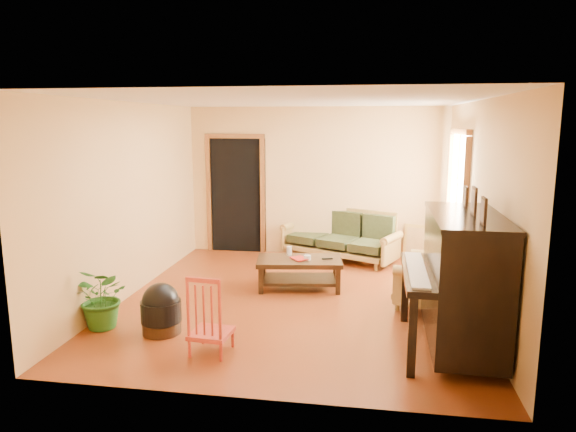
% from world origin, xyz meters
% --- Properties ---
extents(floor, '(5.00, 5.00, 0.00)m').
position_xyz_m(floor, '(0.00, 0.00, 0.00)').
color(floor, '#5B220B').
rests_on(floor, ground).
extents(doorway, '(1.08, 0.16, 2.05)m').
position_xyz_m(doorway, '(-1.45, 2.48, 1.02)').
color(doorway, black).
rests_on(doorway, floor).
extents(window, '(0.12, 1.36, 1.46)m').
position_xyz_m(window, '(2.21, 1.30, 1.50)').
color(window, white).
rests_on(window, right_wall).
extents(sofa, '(2.15, 1.58, 0.85)m').
position_xyz_m(sofa, '(0.45, 2.19, 0.42)').
color(sofa, olive).
rests_on(sofa, floor).
extents(coffee_table, '(1.27, 0.81, 0.43)m').
position_xyz_m(coffee_table, '(-0.02, 0.52, 0.22)').
color(coffee_table, black).
rests_on(coffee_table, floor).
extents(armchair, '(1.13, 1.16, 0.93)m').
position_xyz_m(armchair, '(1.72, 0.04, 0.46)').
color(armchair, olive).
rests_on(armchair, floor).
extents(piano, '(0.98, 1.63, 1.43)m').
position_xyz_m(piano, '(1.90, -1.20, 0.71)').
color(piano, black).
rests_on(piano, floor).
extents(footstool, '(0.57, 0.57, 0.43)m').
position_xyz_m(footstool, '(-1.33, -1.29, 0.21)').
color(footstool, black).
rests_on(footstool, floor).
extents(red_chair, '(0.43, 0.46, 0.84)m').
position_xyz_m(red_chair, '(-0.63, -1.68, 0.42)').
color(red_chair, maroon).
rests_on(red_chair, floor).
extents(leaning_frame, '(0.48, 0.26, 0.63)m').
position_xyz_m(leaning_frame, '(1.78, 2.35, 0.32)').
color(leaning_frame, '#B8933D').
rests_on(leaning_frame, floor).
extents(ceramic_crock, '(0.26, 0.26, 0.27)m').
position_xyz_m(ceramic_crock, '(2.10, 2.22, 0.13)').
color(ceramic_crock, navy).
rests_on(ceramic_crock, floor).
extents(potted_plant, '(0.79, 0.73, 0.73)m').
position_xyz_m(potted_plant, '(-2.03, -1.26, 0.37)').
color(potted_plant, '#235B1A').
rests_on(potted_plant, floor).
extents(book, '(0.29, 0.31, 0.02)m').
position_xyz_m(book, '(-0.09, 0.42, 0.44)').
color(book, maroon).
rests_on(book, coffee_table).
extents(candle, '(0.09, 0.09, 0.12)m').
position_xyz_m(candle, '(-0.19, 0.70, 0.49)').
color(candle, silver).
rests_on(candle, coffee_table).
extents(glass_jar, '(0.12, 0.12, 0.07)m').
position_xyz_m(glass_jar, '(0.10, 0.48, 0.46)').
color(glass_jar, white).
rests_on(glass_jar, coffee_table).
extents(remote, '(0.15, 0.08, 0.01)m').
position_xyz_m(remote, '(0.37, 0.56, 0.44)').
color(remote, black).
rests_on(remote, coffee_table).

